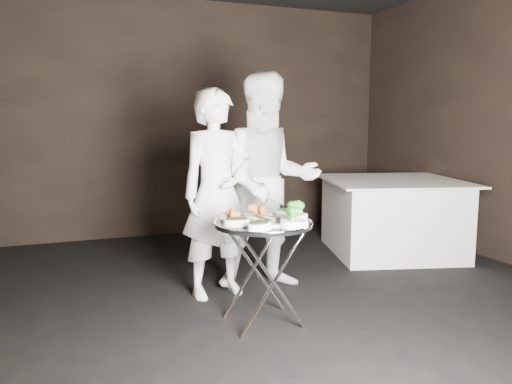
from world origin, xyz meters
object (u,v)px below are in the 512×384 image
object	(u,v)px
tray_stand	(263,268)
dining_table	(391,216)
waiter_left	(217,194)
waiter_right	(269,181)
serving_tray	(263,223)

from	to	relation	value
tray_stand	dining_table	world-z (taller)	dining_table
waiter_left	waiter_right	bearing A→B (deg)	-3.29
tray_stand	waiter_right	world-z (taller)	waiter_right
waiter_right	dining_table	size ratio (longest dim) A/B	1.30
tray_stand	serving_tray	distance (m)	0.33
serving_tray	waiter_right	size ratio (longest dim) A/B	0.37
dining_table	waiter_right	bearing A→B (deg)	-161.26
serving_tray	waiter_right	bearing A→B (deg)	65.01
serving_tray	waiter_right	world-z (taller)	waiter_right
tray_stand	dining_table	distance (m)	2.48
tray_stand	waiter_right	size ratio (longest dim) A/B	0.39
waiter_left	waiter_right	distance (m)	0.50
tray_stand	waiter_right	distance (m)	0.99
tray_stand	serving_tray	xyz separation A→B (m)	(0.00, 0.00, 0.33)
serving_tray	tray_stand	bearing A→B (deg)	180.00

